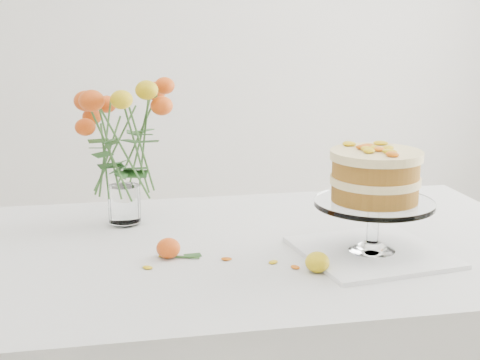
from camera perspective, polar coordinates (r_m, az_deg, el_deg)
name	(u,v)px	position (r m, az deg, el deg)	size (l,w,h in m)	color
table	(267,274)	(1.68, 2.34, -8.00)	(1.43, 0.93, 0.76)	tan
napkin	(372,252)	(1.60, 11.17, -6.06)	(0.32, 0.32, 0.01)	white
cake_stand	(375,181)	(1.55, 11.45, -0.11)	(0.28, 0.28, 0.25)	white
rose_vase	(121,132)	(1.76, -10.09, 4.07)	(0.37, 0.37, 0.43)	white
loose_rose_near	(318,262)	(1.47, 6.64, -6.98)	(0.10, 0.05, 0.05)	yellow
loose_rose_far	(169,248)	(1.55, -6.11, -5.81)	(0.10, 0.06, 0.05)	#CF3D0A
stray_petal_a	(227,259)	(1.53, -1.16, -6.76)	(0.03, 0.02, 0.00)	yellow
stray_petal_b	(273,262)	(1.52, 2.86, -7.02)	(0.03, 0.02, 0.00)	yellow
stray_petal_c	(295,267)	(1.49, 4.73, -7.43)	(0.03, 0.02, 0.00)	yellow
stray_petal_d	(163,256)	(1.56, -6.57, -6.43)	(0.03, 0.02, 0.00)	yellow
stray_petal_e	(148,268)	(1.50, -7.89, -7.42)	(0.03, 0.02, 0.00)	yellow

